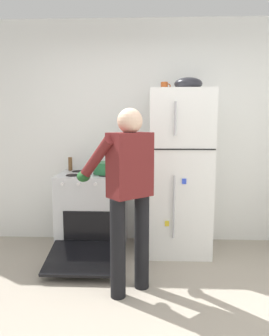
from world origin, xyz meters
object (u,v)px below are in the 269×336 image
object	(u,v)px
refrigerator	(179,172)
pepper_mill	(70,164)
person_cook	(127,184)
coffee_mug	(164,86)
red_pot	(105,168)
stove_range	(93,212)
mixing_bowl	(188,84)

from	to	relation	value
refrigerator	pepper_mill	distance (m)	1.32
refrigerator	person_cook	size ratio (longest dim) A/B	1.15
refrigerator	pepper_mill	bearing A→B (deg)	171.25
refrigerator	coffee_mug	bearing A→B (deg)	164.17
red_pot	person_cook	bearing A→B (deg)	-71.23
stove_range	pepper_mill	world-z (taller)	pepper_mill
stove_range	coffee_mug	distance (m)	1.66
person_cook	coffee_mug	world-z (taller)	coffee_mug
stove_range	coffee_mug	world-z (taller)	coffee_mug
coffee_mug	pepper_mill	bearing A→B (deg)	172.40
person_cook	red_pot	size ratio (longest dim) A/B	4.28
refrigerator	red_pot	world-z (taller)	refrigerator
stove_range	coffee_mug	bearing A→B (deg)	4.70
red_pot	coffee_mug	xyz separation A→B (m)	(0.66, 0.10, 0.91)
stove_range	pepper_mill	size ratio (longest dim) A/B	7.54
red_pot	mixing_bowl	world-z (taller)	mixing_bowl
refrigerator	mixing_bowl	world-z (taller)	mixing_bowl
stove_range	red_pot	distance (m)	0.55
pepper_mill	red_pot	bearing A→B (deg)	-28.52
stove_range	mixing_bowl	size ratio (longest dim) A/B	3.94
red_pot	mixing_bowl	distance (m)	1.31
red_pot	coffee_mug	size ratio (longest dim) A/B	3.33
refrigerator	person_cook	distance (m)	1.09
red_pot	pepper_mill	bearing A→B (deg)	151.48
red_pot	coffee_mug	distance (m)	1.13
person_cook	coffee_mug	distance (m)	1.41
refrigerator	person_cook	xyz separation A→B (m)	(-0.54, -0.95, 0.04)
stove_range	refrigerator	bearing A→B (deg)	0.99
refrigerator	pepper_mill	world-z (taller)	refrigerator
person_cook	red_pot	world-z (taller)	person_cook
red_pot	mixing_bowl	xyz separation A→B (m)	(0.92, 0.05, 0.93)
person_cook	coffee_mug	bearing A→B (deg)	70.32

